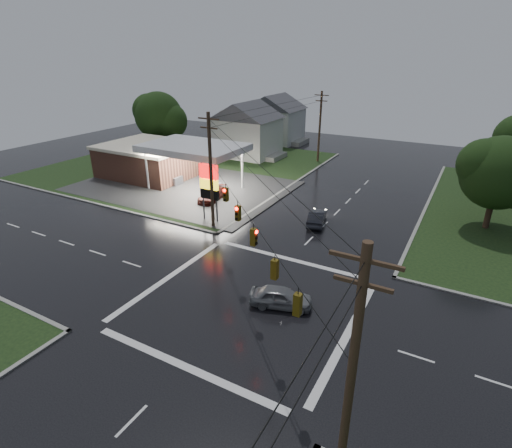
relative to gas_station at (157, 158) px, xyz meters
The scene contains 15 objects.
ground 32.46m from the gas_station, 37.50° to the right, with size 120.00×120.00×0.00m, color black.
grass_nw 6.79m from the gas_station, 92.95° to the left, with size 36.00×36.00×0.08m, color black.
gas_station is the anchor object (origin of this frame).
pylon_sign 17.81m from the gas_station, 31.22° to the right, with size 2.00×0.35×6.00m.
utility_pole_nw 19.38m from the gas_station, 32.23° to the right, with size 2.20×0.32×11.00m.
utility_pole_se 45.83m from the gas_station, 39.70° to the right, with size 2.20×0.32×11.00m.
utility_pole_n 24.60m from the gas_station, 48.53° to the left, with size 2.20×0.32×10.50m.
traffic_signals 32.63m from the gas_station, 37.50° to the right, with size 26.87×26.87×1.47m.
house_near 17.07m from the gas_station, 73.83° to the left, with size 11.05×8.48×8.60m.
house_far 28.61m from the gas_station, 82.50° to the left, with size 11.05×8.48×8.60m.
tree_nw_behind 13.63m from the gas_station, 128.42° to the left, with size 8.93×7.60×10.00m.
tree_ne_near 40.00m from the gas_station, ahead, with size 7.99×6.80×8.98m.
car_north 25.38m from the gas_station, 10.67° to the right, with size 1.50×4.29×1.41m, color black.
car_crossing 33.76m from the gas_station, 34.39° to the right, with size 1.69×4.21×1.43m, color slate.
car_pump 12.65m from the gas_station, 19.35° to the right, with size 1.90×4.67×1.36m, color #4C1811.
Camera 1 is at (11.65, -19.93, 16.00)m, focal length 28.00 mm.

